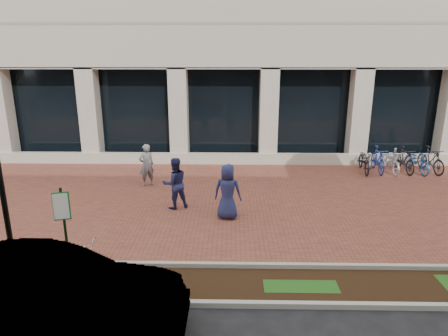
{
  "coord_description": "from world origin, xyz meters",
  "views": [
    {
      "loc": [
        0.37,
        -12.84,
        4.89
      ],
      "look_at": [
        0.13,
        -0.8,
        1.36
      ],
      "focal_mm": 32.0,
      "sensor_mm": 36.0,
      "label": 1
    }
  ],
  "objects_px": {
    "lamppost": "(0,181)",
    "sedan_near_curb": "(43,303)",
    "bike_rack_cluster": "(397,160)",
    "locked_bicycle": "(72,259)",
    "bollard": "(394,158)",
    "pedestrian_right": "(228,192)",
    "pedestrian_mid": "(175,183)",
    "pedestrian_left": "(147,165)",
    "parking_sign": "(64,223)"
  },
  "relations": [
    {
      "from": "lamppost",
      "to": "sedan_near_curb",
      "type": "bearing_deg",
      "value": -51.84
    },
    {
      "from": "lamppost",
      "to": "sedan_near_curb",
      "type": "relative_size",
      "value": 0.81
    },
    {
      "from": "lamppost",
      "to": "bike_rack_cluster",
      "type": "relative_size",
      "value": 1.1
    },
    {
      "from": "locked_bicycle",
      "to": "sedan_near_curb",
      "type": "distance_m",
      "value": 2.11
    },
    {
      "from": "bike_rack_cluster",
      "to": "locked_bicycle",
      "type": "bearing_deg",
      "value": -141.69
    },
    {
      "from": "bollard",
      "to": "pedestrian_right",
      "type": "bearing_deg",
      "value": -142.1
    },
    {
      "from": "locked_bicycle",
      "to": "bollard",
      "type": "relative_size",
      "value": 1.98
    },
    {
      "from": "bollard",
      "to": "sedan_near_curb",
      "type": "relative_size",
      "value": 0.19
    },
    {
      "from": "locked_bicycle",
      "to": "pedestrian_mid",
      "type": "bearing_deg",
      "value": -12.28
    },
    {
      "from": "pedestrian_mid",
      "to": "sedan_near_curb",
      "type": "relative_size",
      "value": 0.35
    },
    {
      "from": "pedestrian_left",
      "to": "bollard",
      "type": "xyz_separation_m",
      "value": [
        10.25,
        2.55,
        -0.34
      ]
    },
    {
      "from": "pedestrian_mid",
      "to": "locked_bicycle",
      "type": "bearing_deg",
      "value": 43.69
    },
    {
      "from": "locked_bicycle",
      "to": "parking_sign",
      "type": "bearing_deg",
      "value": -164.89
    },
    {
      "from": "lamppost",
      "to": "pedestrian_right",
      "type": "distance_m",
      "value": 5.98
    },
    {
      "from": "locked_bicycle",
      "to": "bike_rack_cluster",
      "type": "xyz_separation_m",
      "value": [
        10.45,
        8.41,
        0.04
      ]
    },
    {
      "from": "pedestrian_mid",
      "to": "bollard",
      "type": "relative_size",
      "value": 1.85
    },
    {
      "from": "pedestrian_left",
      "to": "sedan_near_curb",
      "type": "bearing_deg",
      "value": 57.9
    },
    {
      "from": "pedestrian_right",
      "to": "pedestrian_mid",
      "type": "bearing_deg",
      "value": -14.81
    },
    {
      "from": "pedestrian_mid",
      "to": "pedestrian_right",
      "type": "xyz_separation_m",
      "value": [
        1.69,
        -0.78,
        0.01
      ]
    },
    {
      "from": "parking_sign",
      "to": "bike_rack_cluster",
      "type": "bearing_deg",
      "value": 23.01
    },
    {
      "from": "pedestrian_right",
      "to": "bike_rack_cluster",
      "type": "bearing_deg",
      "value": -134.67
    },
    {
      "from": "pedestrian_left",
      "to": "bike_rack_cluster",
      "type": "bearing_deg",
      "value": 158.73
    },
    {
      "from": "pedestrian_right",
      "to": "sedan_near_curb",
      "type": "distance_m",
      "value": 6.28
    },
    {
      "from": "lamppost",
      "to": "pedestrian_mid",
      "type": "bearing_deg",
      "value": 51.49
    },
    {
      "from": "parking_sign",
      "to": "lamppost",
      "type": "bearing_deg",
      "value": 147.81
    },
    {
      "from": "locked_bicycle",
      "to": "pedestrian_right",
      "type": "xyz_separation_m",
      "value": [
        3.42,
        3.43,
        0.38
      ]
    },
    {
      "from": "pedestrian_right",
      "to": "bollard",
      "type": "bearing_deg",
      "value": -132.04
    },
    {
      "from": "pedestrian_mid",
      "to": "lamppost",
      "type": "bearing_deg",
      "value": 27.45
    },
    {
      "from": "pedestrian_mid",
      "to": "bike_rack_cluster",
      "type": "height_order",
      "value": "pedestrian_mid"
    },
    {
      "from": "pedestrian_left",
      "to": "pedestrian_right",
      "type": "bearing_deg",
      "value": 103.19
    },
    {
      "from": "locked_bicycle",
      "to": "bollard",
      "type": "xyz_separation_m",
      "value": [
        10.59,
        9.01,
        -0.01
      ]
    },
    {
      "from": "bollard",
      "to": "locked_bicycle",
      "type": "bearing_deg",
      "value": -139.6
    },
    {
      "from": "pedestrian_mid",
      "to": "bike_rack_cluster",
      "type": "distance_m",
      "value": 9.69
    },
    {
      "from": "parking_sign",
      "to": "sedan_near_curb",
      "type": "xyz_separation_m",
      "value": [
        0.33,
        -1.87,
        -0.63
      ]
    },
    {
      "from": "bike_rack_cluster",
      "to": "pedestrian_left",
      "type": "bearing_deg",
      "value": -169.61
    },
    {
      "from": "bollard",
      "to": "pedestrian_left",
      "type": "bearing_deg",
      "value": -166.03
    },
    {
      "from": "pedestrian_right",
      "to": "sedan_near_curb",
      "type": "xyz_separation_m",
      "value": [
        -3.07,
        -5.48,
        -0.06
      ]
    },
    {
      "from": "parking_sign",
      "to": "bike_rack_cluster",
      "type": "height_order",
      "value": "parking_sign"
    },
    {
      "from": "parking_sign",
      "to": "lamppost",
      "type": "distance_m",
      "value": 1.72
    },
    {
      "from": "bollard",
      "to": "sedan_near_curb",
      "type": "xyz_separation_m",
      "value": [
        -10.24,
        -11.07,
        0.33
      ]
    },
    {
      "from": "bike_rack_cluster",
      "to": "sedan_near_curb",
      "type": "xyz_separation_m",
      "value": [
        -10.11,
        -10.46,
        0.29
      ]
    },
    {
      "from": "locked_bicycle",
      "to": "pedestrian_right",
      "type": "bearing_deg",
      "value": -34.93
    },
    {
      "from": "locked_bicycle",
      "to": "bollard",
      "type": "height_order",
      "value": "locked_bicycle"
    },
    {
      "from": "lamppost",
      "to": "locked_bicycle",
      "type": "relative_size",
      "value": 2.17
    },
    {
      "from": "locked_bicycle",
      "to": "pedestrian_mid",
      "type": "height_order",
      "value": "pedestrian_mid"
    },
    {
      "from": "pedestrian_mid",
      "to": "pedestrian_right",
      "type": "relative_size",
      "value": 0.99
    },
    {
      "from": "lamppost",
      "to": "bike_rack_cluster",
      "type": "xyz_separation_m",
      "value": [
        11.9,
        8.18,
        -1.71
      ]
    },
    {
      "from": "pedestrian_mid",
      "to": "sedan_near_curb",
      "type": "distance_m",
      "value": 6.42
    },
    {
      "from": "lamppost",
      "to": "bollard",
      "type": "bearing_deg",
      "value": 36.13
    },
    {
      "from": "sedan_near_curb",
      "to": "pedestrian_right",
      "type": "bearing_deg",
      "value": -29.18
    }
  ]
}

